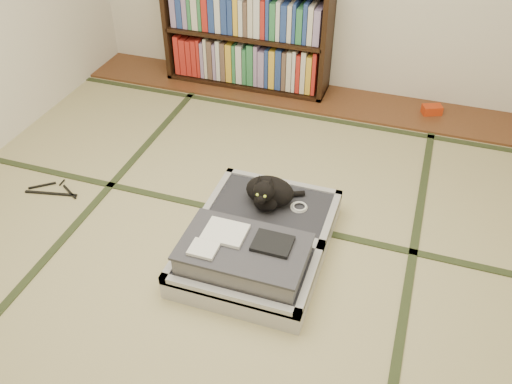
% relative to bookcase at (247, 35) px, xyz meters
% --- Properties ---
extents(floor, '(4.50, 4.50, 0.00)m').
position_rel_bookcase_xyz_m(floor, '(0.61, -2.07, -0.45)').
color(floor, tan).
rests_on(floor, ground).
extents(wood_strip, '(4.00, 0.50, 0.02)m').
position_rel_bookcase_xyz_m(wood_strip, '(0.61, -0.07, -0.44)').
color(wood_strip, brown).
rests_on(wood_strip, ground).
extents(red_item, '(0.17, 0.14, 0.07)m').
position_rel_bookcase_xyz_m(red_item, '(1.58, -0.04, -0.40)').
color(red_item, '#BD310F').
rests_on(red_item, wood_strip).
extents(room_shell, '(4.50, 4.50, 4.50)m').
position_rel_bookcase_xyz_m(room_shell, '(0.61, -2.07, 1.01)').
color(room_shell, white).
rests_on(room_shell, ground).
extents(tatami_borders, '(4.00, 4.50, 0.01)m').
position_rel_bookcase_xyz_m(tatami_borders, '(0.61, -1.57, -0.45)').
color(tatami_borders, '#2D381E').
rests_on(tatami_borders, ground).
extents(bookcase, '(1.40, 0.32, 0.92)m').
position_rel_bookcase_xyz_m(bookcase, '(0.00, 0.00, 0.00)').
color(bookcase, black).
rests_on(bookcase, wood_strip).
extents(suitcase, '(0.76, 1.01, 0.30)m').
position_rel_bookcase_xyz_m(suitcase, '(0.75, -1.99, -0.35)').
color(suitcase, '#B3B3B8').
rests_on(suitcase, floor).
extents(cat, '(0.34, 0.34, 0.27)m').
position_rel_bookcase_xyz_m(cat, '(0.73, -1.70, -0.20)').
color(cat, black).
rests_on(cat, suitcase).
extents(cable_coil, '(0.11, 0.11, 0.03)m').
position_rel_bookcase_xyz_m(cable_coil, '(0.91, -1.66, -0.29)').
color(cable_coil, white).
rests_on(cable_coil, suitcase).
extents(hanger, '(0.37, 0.20, 0.01)m').
position_rel_bookcase_xyz_m(hanger, '(-0.72, -1.85, -0.44)').
color(hanger, black).
rests_on(hanger, floor).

